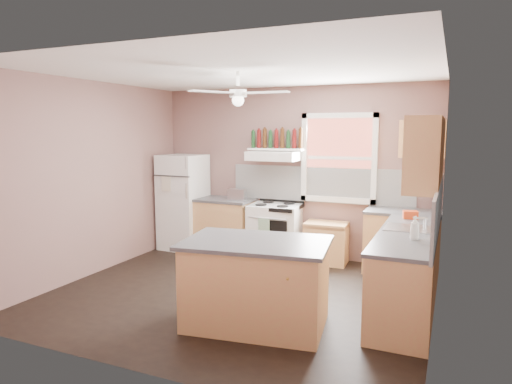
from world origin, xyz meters
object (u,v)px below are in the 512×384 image
at_px(cart, 326,243).
at_px(island, 256,285).
at_px(refrigerator, 183,202).
at_px(toaster, 237,194).
at_px(stove, 275,231).

bearing_deg(cart, island, -94.92).
xyz_separation_m(refrigerator, cart, (2.48, 0.09, -0.49)).
relative_size(refrigerator, cart, 2.55).
height_order(toaster, stove, toaster).
relative_size(toaster, island, 0.20).
bearing_deg(stove, island, -78.42).
bearing_deg(cart, refrigerator, 179.24).
relative_size(stove, cart, 1.36).
bearing_deg(toaster, island, -68.47).
height_order(refrigerator, stove, refrigerator).
relative_size(refrigerator, island, 1.15).
relative_size(cart, island, 0.45).
relative_size(refrigerator, stove, 1.87).
height_order(stove, cart, stove).
xyz_separation_m(refrigerator, island, (2.39, -2.38, -0.37)).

